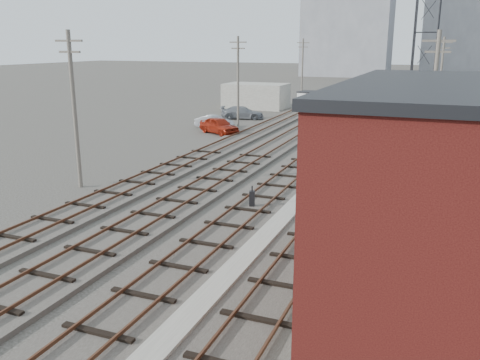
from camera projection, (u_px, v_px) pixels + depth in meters
The scene contains 23 objects.
ground at pixel (380, 114), 61.58m from camera, with size 320.00×320.00×0.00m, color #282621.
track_right at pixel (379, 146), 41.82m from camera, with size 3.20×90.00×0.39m.
track_mid_right at pixel (331, 142), 43.26m from camera, with size 3.20×90.00×0.39m.
track_mid_left at pixel (286, 139), 44.69m from camera, with size 3.20×90.00×0.39m.
track_left at pixel (244, 136), 46.12m from camera, with size 3.20×90.00×0.39m.
platform_curb at pixel (249, 255), 20.11m from camera, with size 0.90×28.00×0.26m, color gray.
brick_building at pixel (448, 206), 14.90m from camera, with size 6.54×12.20×7.22m.
lattice_tower at pixel (424, 55), 35.25m from camera, with size 1.60×1.60×15.00m.
utility_pole_left_a at pixel (74, 106), 28.94m from camera, with size 1.80×0.24×9.00m.
utility_pole_left_b at pixel (238, 79), 51.36m from camera, with size 1.80×0.24×9.00m.
utility_pole_left_c at pixel (302, 68), 73.79m from camera, with size 1.80×0.24×9.00m.
utility_pole_right_a at pixel (433, 105), 29.31m from camera, with size 1.80×0.24×9.00m.
utility_pole_right_b at pixel (441, 76), 56.22m from camera, with size 1.80×0.24×9.00m.
apartment_left at pixel (348, 17), 131.41m from camera, with size 22.00×14.00×30.00m, color gray.
apartment_right at pixel (455, 26), 136.06m from camera, with size 16.00×12.00×26.00m, color gray.
shed_left at pixel (256, 96), 66.90m from camera, with size 8.00×5.00×3.20m, color gray.
shed_right at pixel (460, 93), 66.81m from camera, with size 6.00×6.00×4.00m, color gray.
signal_mast at pixel (316, 242), 16.21m from camera, with size 0.40×0.40×3.67m.
switch_stand at pixel (252, 199), 25.94m from camera, with size 0.33×0.33×1.17m.
site_trailer at pixel (323, 103), 61.94m from camera, with size 6.51×3.67×2.59m.
car_red at pixel (219, 126), 47.95m from camera, with size 1.82×4.53×1.54m, color maroon.
car_silver at pixel (214, 122), 51.09m from camera, with size 1.35×3.88×1.28m, color #989A9F.
car_grey at pixel (242, 113), 57.46m from camera, with size 1.97×4.85×1.41m, color gray.
Camera 1 is at (7.07, -3.46, 8.23)m, focal length 38.00 mm.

